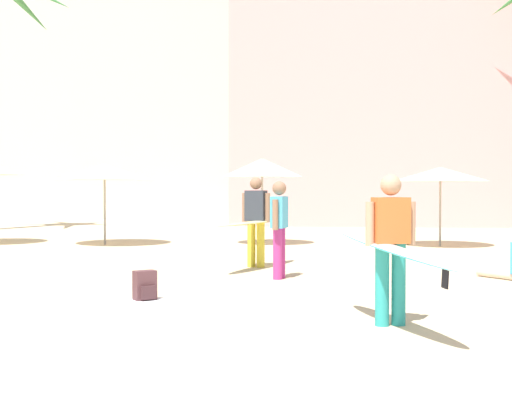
{
  "coord_description": "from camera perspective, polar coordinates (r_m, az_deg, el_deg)",
  "views": [
    {
      "loc": [
        1.68,
        -6.27,
        1.58
      ],
      "look_at": [
        0.32,
        6.23,
        1.26
      ],
      "focal_mm": 49.84,
      "sensor_mm": 36.0,
      "label": 1
    }
  ],
  "objects": [
    {
      "name": "person_far_right",
      "position": [
        13.87,
        -0.04,
        -1.16
      ],
      "size": [
        1.34,
        2.76,
        1.77
      ],
      "rotation": [
        0.0,
        0.0,
        4.38
      ],
      "color": "gold",
      "rests_on": "ground"
    },
    {
      "name": "hotel_pink",
      "position": [
        34.36,
        19.72,
        10.34
      ],
      "size": [
        24.08,
        9.77,
        13.88
      ],
      "primitive_type": "cube",
      "color": "pink",
      "rests_on": "ground"
    },
    {
      "name": "backpack",
      "position": [
        10.04,
        -8.89,
        -6.46
      ],
      "size": [
        0.35,
        0.35,
        0.42
      ],
      "rotation": [
        0.0,
        0.0,
        5.38
      ],
      "color": "#533133",
      "rests_on": "ground"
    },
    {
      "name": "ground",
      "position": [
        6.68,
        -8.75,
        -12.26
      ],
      "size": [
        120.0,
        120.0,
        0.0
      ],
      "primitive_type": "plane",
      "color": "#C6B28C"
    },
    {
      "name": "cafe_umbrella_1",
      "position": [
        19.58,
        0.5,
        3.01
      ],
      "size": [
        2.22,
        2.22,
        2.37
      ],
      "color": "gray",
      "rests_on": "ground"
    },
    {
      "name": "person_far_left",
      "position": [
        12.23,
        1.88,
        -1.64
      ],
      "size": [
        0.29,
        0.61,
        1.68
      ],
      "rotation": [
        0.0,
        0.0,
        2.95
      ],
      "color": "#B7337F",
      "rests_on": "ground"
    },
    {
      "name": "cafe_umbrella_2",
      "position": [
        19.9,
        -12.06,
        2.62
      ],
      "size": [
        2.69,
        2.69,
        2.22
      ],
      "color": "gray",
      "rests_on": "ground"
    },
    {
      "name": "beach_towel",
      "position": [
        9.79,
        -5.38,
        -7.81
      ],
      "size": [
        2.17,
        1.45,
        0.01
      ],
      "primitive_type": "cube",
      "rotation": [
        0.0,
        0.0,
        0.27
      ],
      "color": "white",
      "rests_on": "ground"
    },
    {
      "name": "person_near_left",
      "position": [
        8.12,
        10.82,
        -3.17
      ],
      "size": [
        1.35,
        2.51,
        1.72
      ],
      "rotation": [
        0.0,
        0.0,
        1.89
      ],
      "color": "teal",
      "rests_on": "ground"
    },
    {
      "name": "cafe_umbrella_3",
      "position": [
        19.52,
        14.58,
        2.4
      ],
      "size": [
        2.54,
        2.54,
        2.11
      ],
      "color": "gray",
      "rests_on": "ground"
    }
  ]
}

